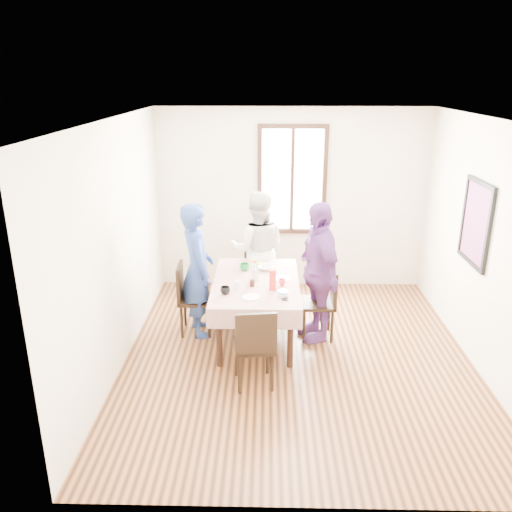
% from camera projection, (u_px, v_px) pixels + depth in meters
% --- Properties ---
extents(ground, '(4.50, 4.50, 0.00)m').
position_uv_depth(ground, '(297.00, 356.00, 6.07)').
color(ground, '#321C0E').
rests_on(ground, ground).
extents(back_wall, '(4.00, 0.00, 4.00)m').
position_uv_depth(back_wall, '(292.00, 200.00, 7.74)').
color(back_wall, beige).
rests_on(back_wall, ground).
extents(right_wall, '(0.00, 4.50, 4.50)m').
position_uv_depth(right_wall, '(486.00, 248.00, 5.58)').
color(right_wall, beige).
rests_on(right_wall, ground).
extents(window_frame, '(1.02, 0.06, 1.62)m').
position_uv_depth(window_frame, '(292.00, 180.00, 7.62)').
color(window_frame, black).
rests_on(window_frame, back_wall).
extents(window_pane, '(0.90, 0.02, 1.50)m').
position_uv_depth(window_pane, '(292.00, 180.00, 7.63)').
color(window_pane, white).
rests_on(window_pane, back_wall).
extents(art_poster, '(0.04, 0.76, 0.96)m').
position_uv_depth(art_poster, '(476.00, 223.00, 5.79)').
color(art_poster, red).
rests_on(art_poster, right_wall).
extents(dining_table, '(0.91, 1.49, 0.75)m').
position_uv_depth(dining_table, '(256.00, 310.00, 6.39)').
color(dining_table, black).
rests_on(dining_table, ground).
extents(tablecloth, '(1.03, 1.61, 0.01)m').
position_uv_depth(tablecloth, '(256.00, 281.00, 6.26)').
color(tablecloth, '#520906').
rests_on(tablecloth, dining_table).
extents(chair_left, '(0.43, 0.43, 0.91)m').
position_uv_depth(chair_left, '(196.00, 299.00, 6.51)').
color(chair_left, black).
rests_on(chair_left, ground).
extents(chair_right, '(0.42, 0.42, 0.91)m').
position_uv_depth(chair_right, '(318.00, 303.00, 6.39)').
color(chair_right, black).
rests_on(chair_right, ground).
extents(chair_far, '(0.45, 0.45, 0.91)m').
position_uv_depth(chair_far, '(258.00, 274.00, 7.33)').
color(chair_far, black).
rests_on(chair_far, ground).
extents(chair_near, '(0.48, 0.48, 0.91)m').
position_uv_depth(chair_near, '(254.00, 345.00, 5.40)').
color(chair_near, black).
rests_on(chair_near, ground).
extents(person_left, '(0.58, 0.71, 1.69)m').
position_uv_depth(person_left, '(196.00, 270.00, 6.38)').
color(person_left, navy).
rests_on(person_left, ground).
extents(person_far, '(0.81, 0.64, 1.65)m').
position_uv_depth(person_far, '(258.00, 250.00, 7.19)').
color(person_far, silver).
rests_on(person_far, ground).
extents(person_right, '(0.69, 1.10, 1.74)m').
position_uv_depth(person_right, '(317.00, 272.00, 6.25)').
color(person_right, '#633578').
rests_on(person_right, ground).
extents(mug_black, '(0.13, 0.13, 0.09)m').
position_uv_depth(mug_black, '(225.00, 290.00, 5.87)').
color(mug_black, black).
rests_on(mug_black, tablecloth).
extents(mug_flag, '(0.12, 0.12, 0.08)m').
position_uv_depth(mug_flag, '(282.00, 282.00, 6.12)').
color(mug_flag, red).
rests_on(mug_flag, tablecloth).
extents(mug_green, '(0.12, 0.12, 0.09)m').
position_uv_depth(mug_green, '(245.00, 267.00, 6.59)').
color(mug_green, '#0C7226').
rests_on(mug_green, tablecloth).
extents(serving_bowl, '(0.22, 0.22, 0.05)m').
position_uv_depth(serving_bowl, '(266.00, 268.00, 6.62)').
color(serving_bowl, white).
rests_on(serving_bowl, tablecloth).
extents(juice_carton, '(0.08, 0.08, 0.25)m').
position_uv_depth(juice_carton, '(273.00, 280.00, 5.97)').
color(juice_carton, red).
rests_on(juice_carton, tablecloth).
extents(butter_tub, '(0.11, 0.11, 0.06)m').
position_uv_depth(butter_tub, '(283.00, 294.00, 5.82)').
color(butter_tub, white).
rests_on(butter_tub, tablecloth).
extents(jam_jar, '(0.06, 0.06, 0.08)m').
position_uv_depth(jam_jar, '(252.00, 283.00, 6.09)').
color(jam_jar, black).
rests_on(jam_jar, tablecloth).
extents(drinking_glass, '(0.06, 0.06, 0.09)m').
position_uv_depth(drinking_glass, '(237.00, 285.00, 6.04)').
color(drinking_glass, silver).
rests_on(drinking_glass, tablecloth).
extents(smartphone, '(0.07, 0.13, 0.01)m').
position_uv_depth(smartphone, '(285.00, 298.00, 5.77)').
color(smartphone, black).
rests_on(smartphone, tablecloth).
extents(flower_vase, '(0.08, 0.08, 0.15)m').
position_uv_depth(flower_vase, '(255.00, 275.00, 6.25)').
color(flower_vase, silver).
rests_on(flower_vase, tablecloth).
extents(plate_right, '(0.20, 0.20, 0.01)m').
position_uv_depth(plate_right, '(281.00, 278.00, 6.32)').
color(plate_right, white).
rests_on(plate_right, tablecloth).
extents(plate_far, '(0.20, 0.20, 0.01)m').
position_uv_depth(plate_far, '(259.00, 265.00, 6.78)').
color(plate_far, white).
rests_on(plate_far, tablecloth).
extents(plate_near, '(0.20, 0.20, 0.01)m').
position_uv_depth(plate_near, '(251.00, 297.00, 5.79)').
color(plate_near, white).
rests_on(plate_near, tablecloth).
extents(butter_lid, '(0.12, 0.12, 0.01)m').
position_uv_depth(butter_lid, '(283.00, 291.00, 5.80)').
color(butter_lid, blue).
rests_on(butter_lid, butter_tub).
extents(flower_bunch, '(0.09, 0.09, 0.10)m').
position_uv_depth(flower_bunch, '(255.00, 265.00, 6.21)').
color(flower_bunch, yellow).
rests_on(flower_bunch, flower_vase).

